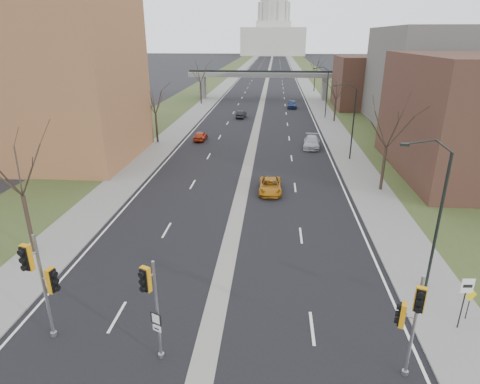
# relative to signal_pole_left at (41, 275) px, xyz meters

# --- Properties ---
(ground) EXTENTS (700.00, 700.00, 0.00)m
(ground) POSITION_rel_signal_pole_left_xyz_m (7.40, -0.16, -3.60)
(ground) COLOR black
(ground) RESTS_ON ground
(road_surface) EXTENTS (20.00, 600.00, 0.01)m
(road_surface) POSITION_rel_signal_pole_left_xyz_m (7.40, 149.84, -3.60)
(road_surface) COLOR black
(road_surface) RESTS_ON ground
(median_strip) EXTENTS (1.20, 600.00, 0.02)m
(median_strip) POSITION_rel_signal_pole_left_xyz_m (7.40, 149.84, -3.60)
(median_strip) COLOR gray
(median_strip) RESTS_ON ground
(sidewalk_right) EXTENTS (4.00, 600.00, 0.12)m
(sidewalk_right) POSITION_rel_signal_pole_left_xyz_m (19.40, 149.84, -3.54)
(sidewalk_right) COLOR gray
(sidewalk_right) RESTS_ON ground
(sidewalk_left) EXTENTS (4.00, 600.00, 0.12)m
(sidewalk_left) POSITION_rel_signal_pole_left_xyz_m (-4.60, 149.84, -3.54)
(sidewalk_left) COLOR gray
(sidewalk_left) RESTS_ON ground
(grass_verge_right) EXTENTS (8.00, 600.00, 0.10)m
(grass_verge_right) POSITION_rel_signal_pole_left_xyz_m (25.40, 149.84, -3.55)
(grass_verge_right) COLOR #2C3B1B
(grass_verge_right) RESTS_ON ground
(grass_verge_left) EXTENTS (8.00, 600.00, 0.10)m
(grass_verge_left) POSITION_rel_signal_pole_left_xyz_m (-10.60, 149.84, -3.55)
(grass_verge_left) COLOR #2C3B1B
(grass_verge_left) RESTS_ON ground
(apartment_building) EXTENTS (25.00, 16.00, 22.00)m
(apartment_building) POSITION_rel_signal_pole_left_xyz_m (-18.60, 29.84, 7.40)
(apartment_building) COLOR #915E3A
(apartment_building) RESTS_ON ground
(commercial_block_mid) EXTENTS (18.00, 22.00, 15.00)m
(commercial_block_mid) POSITION_rel_signal_pole_left_xyz_m (35.40, 51.84, 3.90)
(commercial_block_mid) COLOR #605E58
(commercial_block_mid) RESTS_ON ground
(commercial_block_far) EXTENTS (14.00, 14.00, 10.00)m
(commercial_block_far) POSITION_rel_signal_pole_left_xyz_m (29.40, 69.84, 1.40)
(commercial_block_far) COLOR #4D2F24
(commercial_block_far) RESTS_ON ground
(pedestrian_bridge) EXTENTS (34.00, 3.00, 6.45)m
(pedestrian_bridge) POSITION_rel_signal_pole_left_xyz_m (7.40, 79.84, 1.24)
(pedestrian_bridge) COLOR slate
(pedestrian_bridge) RESTS_ON ground
(capitol) EXTENTS (48.00, 42.00, 55.75)m
(capitol) POSITION_rel_signal_pole_left_xyz_m (7.40, 319.84, 15.00)
(capitol) COLOR beige
(capitol) RESTS_ON ground
(streetlight_near) EXTENTS (2.61, 0.20, 8.70)m
(streetlight_near) POSITION_rel_signal_pole_left_xyz_m (18.39, 5.84, 3.35)
(streetlight_near) COLOR black
(streetlight_near) RESTS_ON sidewalk_right
(streetlight_mid) EXTENTS (2.61, 0.20, 8.70)m
(streetlight_mid) POSITION_rel_signal_pole_left_xyz_m (18.39, 31.84, 3.35)
(streetlight_mid) COLOR black
(streetlight_mid) RESTS_ON sidewalk_right
(streetlight_far) EXTENTS (2.61, 0.20, 8.70)m
(streetlight_far) POSITION_rel_signal_pole_left_xyz_m (18.39, 57.84, 3.35)
(streetlight_far) COLOR black
(streetlight_far) RESTS_ON sidewalk_right
(tree_left_a) EXTENTS (7.20, 7.20, 9.40)m
(tree_left_a) POSITION_rel_signal_pole_left_xyz_m (-5.60, 7.84, 3.03)
(tree_left_a) COLOR #382B21
(tree_left_a) RESTS_ON sidewalk_left
(tree_left_b) EXTENTS (6.75, 6.75, 8.81)m
(tree_left_b) POSITION_rel_signal_pole_left_xyz_m (-5.60, 37.84, 2.63)
(tree_left_b) COLOR #382B21
(tree_left_b) RESTS_ON sidewalk_left
(tree_left_c) EXTENTS (7.65, 7.65, 9.99)m
(tree_left_c) POSITION_rel_signal_pole_left_xyz_m (-5.60, 71.84, 3.44)
(tree_left_c) COLOR #382B21
(tree_left_c) RESTS_ON sidewalk_left
(tree_right_a) EXTENTS (7.20, 7.20, 9.40)m
(tree_right_a) POSITION_rel_signal_pole_left_xyz_m (20.40, 21.84, 3.03)
(tree_right_a) COLOR #382B21
(tree_right_a) RESTS_ON sidewalk_right
(tree_right_b) EXTENTS (6.30, 6.30, 8.22)m
(tree_right_b) POSITION_rel_signal_pole_left_xyz_m (20.40, 54.84, 2.22)
(tree_right_b) COLOR #382B21
(tree_right_b) RESTS_ON sidewalk_right
(tree_right_c) EXTENTS (7.65, 7.65, 9.99)m
(tree_right_c) POSITION_rel_signal_pole_left_xyz_m (20.40, 94.84, 3.44)
(tree_right_c) COLOR #382B21
(tree_right_c) RESTS_ON sidewalk_right
(signal_pole_left) EXTENTS (1.17, 0.92, 5.50)m
(signal_pole_left) POSITION_rel_signal_pole_left_xyz_m (0.00, 0.00, 0.00)
(signal_pole_left) COLOR gray
(signal_pole_left) RESTS_ON ground
(signal_pole_median) EXTENTS (0.73, 0.83, 4.99)m
(signal_pole_median) POSITION_rel_signal_pole_left_xyz_m (5.31, -0.92, -0.12)
(signal_pole_median) COLOR gray
(signal_pole_median) RESTS_ON ground
(signal_pole_right) EXTENTS (0.83, 1.11, 4.94)m
(signal_pole_right) POSITION_rel_signal_pole_left_xyz_m (15.91, -0.86, -0.37)
(signal_pole_right) COLOR gray
(signal_pole_right) RESTS_ON ground
(speed_limit_sign) EXTENTS (0.61, 0.08, 2.84)m
(speed_limit_sign) POSITION_rel_signal_pole_left_xyz_m (19.57, 2.39, -1.53)
(speed_limit_sign) COLOR black
(speed_limit_sign) RESTS_ON sidewalk_right
(warning_sign) EXTENTS (0.67, 0.26, 1.79)m
(warning_sign) POSITION_rel_signal_pole_left_xyz_m (20.25, 3.12, -2.32)
(warning_sign) COLOR black
(warning_sign) RESTS_ON sidewalk_right
(car_left_near) EXTENTS (1.65, 3.77, 1.26)m
(car_left_near) POSITION_rel_signal_pole_left_xyz_m (0.01, 39.76, -2.97)
(car_left_near) COLOR #B83315
(car_left_near) RESTS_ON ground
(car_left_far) EXTENTS (1.70, 3.93, 1.26)m
(car_left_far) POSITION_rel_signal_pole_left_xyz_m (4.29, 56.88, -2.97)
(car_left_far) COLOR black
(car_left_far) RESTS_ON ground
(car_right_near) EXTENTS (2.13, 4.52, 1.25)m
(car_right_near) POSITION_rel_signal_pole_left_xyz_m (10.02, 20.50, -2.98)
(car_right_near) COLOR #A66511
(car_right_near) RESTS_ON ground
(car_right_mid) EXTENTS (2.49, 5.18, 1.46)m
(car_right_mid) POSITION_rel_signal_pole_left_xyz_m (15.16, 37.15, -2.87)
(car_right_mid) COLOR #A4A3AB
(car_right_mid) RESTS_ON ground
(car_right_far) EXTENTS (1.99, 4.53, 1.52)m
(car_right_far) POSITION_rel_signal_pole_left_xyz_m (13.69, 68.37, -2.84)
(car_right_far) COLOR navy
(car_right_far) RESTS_ON ground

